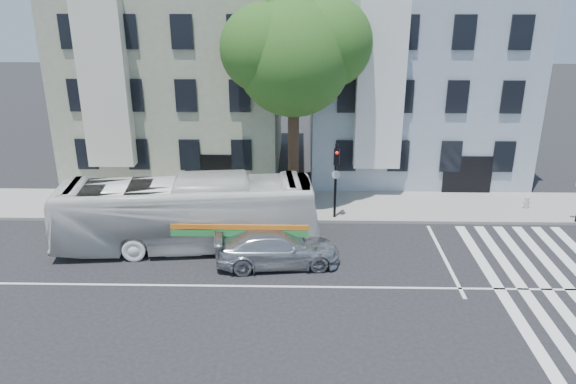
{
  "coord_description": "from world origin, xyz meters",
  "views": [
    {
      "loc": [
        0.31,
        -18.84,
        11.16
      ],
      "look_at": [
        -0.17,
        3.93,
        2.4
      ],
      "focal_mm": 35.0,
      "sensor_mm": 36.0,
      "label": 1
    }
  ],
  "objects_px": {
    "sedan": "(277,248)",
    "fire_hydrant": "(527,202)",
    "bus": "(187,214)",
    "traffic_signal": "(336,172)"
  },
  "relations": [
    {
      "from": "fire_hydrant",
      "to": "bus",
      "type": "bearing_deg",
      "value": -165.06
    },
    {
      "from": "sedan",
      "to": "fire_hydrant",
      "type": "xyz_separation_m",
      "value": [
        12.43,
        5.91,
        -0.25
      ]
    },
    {
      "from": "traffic_signal",
      "to": "sedan",
      "type": "bearing_deg",
      "value": -110.0
    },
    {
      "from": "sedan",
      "to": "traffic_signal",
      "type": "relative_size",
      "value": 1.32
    },
    {
      "from": "bus",
      "to": "traffic_signal",
      "type": "relative_size",
      "value": 2.92
    },
    {
      "from": "traffic_signal",
      "to": "fire_hydrant",
      "type": "relative_size",
      "value": 5.74
    },
    {
      "from": "sedan",
      "to": "fire_hydrant",
      "type": "height_order",
      "value": "sedan"
    },
    {
      "from": "bus",
      "to": "fire_hydrant",
      "type": "relative_size",
      "value": 16.76
    },
    {
      "from": "bus",
      "to": "sedan",
      "type": "height_order",
      "value": "bus"
    },
    {
      "from": "traffic_signal",
      "to": "fire_hydrant",
      "type": "distance_m",
      "value": 10.12
    }
  ]
}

